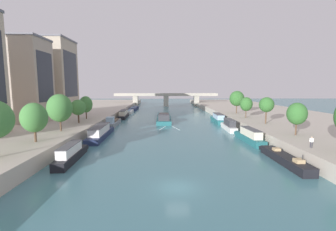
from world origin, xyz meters
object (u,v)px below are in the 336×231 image
object	(u,v)px
moored_boat_left_second	(130,112)
person_on_quay	(312,141)
tree_left_end_of_row	(86,104)
tree_right_distant	(237,99)
moored_boat_left_upstream	(124,115)
moored_boat_left_end	(113,122)
moored_boat_right_second	(229,125)
tree_right_nearest	(246,104)
moored_boat_right_gap_after	(284,159)
bridge_far	(166,98)
moored_boat_left_lone	(71,154)
tree_right_far	(297,114)
tree_right_by_lamp	(267,105)
moored_boat_left_near	(100,133)
tree_left_far	(34,118)
moored_boat_left_midway	(134,108)
tree_left_midway	(78,107)
moored_boat_right_end	(250,136)
barge_midriver	(164,118)
tree_left_by_lamp	(60,108)
moored_boat_right_near	(218,119)

from	to	relation	value
moored_boat_left_second	person_on_quay	bearing A→B (deg)	-61.29
tree_left_end_of_row	tree_right_distant	size ratio (longest dim) A/B	0.84
moored_boat_left_upstream	moored_boat_left_end	bearing A→B (deg)	-90.50
moored_boat_left_end	person_on_quay	world-z (taller)	person_on_quay
moored_boat_right_second	tree_right_nearest	world-z (taller)	tree_right_nearest
moored_boat_right_gap_after	bridge_far	world-z (taller)	bridge_far
moored_boat_right_gap_after	person_on_quay	bearing A→B (deg)	-0.29
moored_boat_left_lone	person_on_quay	distance (m)	34.73
bridge_far	moored_boat_left_end	bearing A→B (deg)	-103.14
tree_right_far	bridge_far	xyz separation A→B (m)	(-22.33, 92.43, -1.37)
moored_boat_left_second	tree_right_by_lamp	size ratio (longest dim) A/B	1.63
moored_boat_left_near	moored_boat_right_second	bearing A→B (deg)	15.59
moored_boat_left_near	tree_left_far	world-z (taller)	tree_left_far
moored_boat_left_midway	tree_left_far	size ratio (longest dim) A/B	2.63
moored_boat_right_gap_after	tree_left_midway	size ratio (longest dim) A/B	2.19
tree_right_nearest	moored_boat_left_lone	bearing A→B (deg)	-139.87
moored_boat_left_midway	tree_right_by_lamp	bearing A→B (deg)	-56.08
moored_boat_left_lone	moored_boat_right_end	bearing A→B (deg)	20.15
moored_boat_left_near	tree_right_distant	xyz separation A→B (m)	(37.88, 26.69, 5.97)
moored_boat_left_lone	tree_right_by_lamp	distance (m)	43.31
moored_boat_right_end	tree_right_nearest	xyz separation A→B (m)	(6.36, 19.96, 4.91)
tree_left_end_of_row	barge_midriver	bearing A→B (deg)	30.19
moored_boat_left_lone	moored_boat_right_gap_after	xyz separation A→B (m)	(30.87, -1.47, -0.46)
moored_boat_left_second	moored_boat_left_near	bearing A→B (deg)	-89.53
person_on_quay	tree_left_end_of_row	bearing A→B (deg)	143.54
tree_left_end_of_row	bridge_far	distance (m)	73.52
moored_boat_left_upstream	bridge_far	world-z (taller)	bridge_far
moored_boat_left_midway	tree_right_far	world-z (taller)	tree_right_far
moored_boat_left_lone	tree_right_distant	bearing A→B (deg)	48.16
tree_left_by_lamp	tree_left_end_of_row	world-z (taller)	tree_left_by_lamp
moored_boat_left_upstream	tree_left_far	size ratio (longest dim) A/B	2.19
tree_right_by_lamp	moored_boat_left_near	bearing A→B (deg)	-172.96
moored_boat_right_second	tree_right_nearest	xyz separation A→B (m)	(6.82, 7.16, 4.88)
tree_right_distant	bridge_far	bearing A→B (deg)	111.70
barge_midriver	moored_boat_left_near	distance (m)	29.74
barge_midriver	person_on_quay	size ratio (longest dim) A/B	15.19
moored_boat_right_near	tree_right_distant	xyz separation A→B (m)	(7.43, 5.40, 5.96)
tree_left_midway	tree_right_distant	bearing A→B (deg)	23.97
moored_boat_right_second	moored_boat_right_near	size ratio (longest dim) A/B	0.82
moored_boat_left_near	bridge_far	distance (m)	85.40
tree_left_end_of_row	moored_boat_left_end	bearing A→B (deg)	16.27
tree_right_far	barge_midriver	bearing A→B (deg)	124.24
moored_boat_right_end	bridge_far	distance (m)	89.79
tree_right_distant	bridge_far	distance (m)	61.71
moored_boat_left_near	tree_left_end_of_row	size ratio (longest dim) A/B	2.55
moored_boat_left_lone	tree_left_end_of_row	xyz separation A→B (m)	(-7.54, 29.67, 5.09)
moored_boat_left_second	tree_left_end_of_row	world-z (taller)	tree_left_end_of_row
moored_boat_left_lone	tree_right_far	size ratio (longest dim) A/B	1.87
tree_left_midway	tree_right_distant	xyz separation A→B (m)	(44.86, 19.94, 1.16)
moored_boat_right_second	tree_left_end_of_row	xyz separation A→B (m)	(-37.75, 5.62, 4.98)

